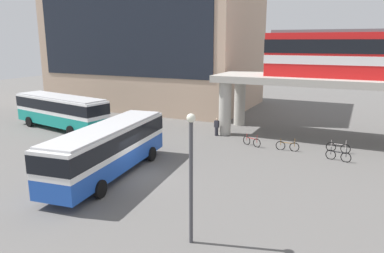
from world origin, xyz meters
TOP-DOWN VIEW (x-y plane):
  - ground_plane at (0.00, 10.00)m, footprint 120.00×120.00m
  - station_building at (-12.95, 24.25)m, footprint 24.99×15.66m
  - bus_main at (-1.76, -0.55)m, footprint 3.82×11.26m
  - bus_secondary at (-13.72, 7.57)m, footprint 11.32×4.52m
  - bicycle_black at (11.03, 8.73)m, footprint 1.76×0.46m
  - bicycle_silver at (10.88, 10.91)m, footprint 1.79×0.23m
  - bicycle_brown at (7.29, 9.68)m, footprint 1.79×0.18m
  - bicycle_red at (4.42, 9.79)m, footprint 1.67×0.75m
  - pedestrian_near_building at (0.64, 11.64)m, footprint 0.44×0.33m
  - lamp_post at (6.21, -5.44)m, footprint 0.36×0.36m

SIDE VIEW (x-z plane):
  - ground_plane at x=0.00m, z-range 0.00..0.00m
  - bicycle_black at x=11.03m, z-range -0.16..0.88m
  - bicycle_silver at x=10.88m, z-range -0.16..0.88m
  - bicycle_brown at x=7.29m, z-range -0.16..0.88m
  - bicycle_red at x=4.42m, z-range -0.16..0.88m
  - pedestrian_near_building at x=0.64m, z-range -0.05..1.52m
  - bus_main at x=-1.76m, z-range 0.38..3.60m
  - bus_secondary at x=-13.72m, z-range 0.38..3.60m
  - lamp_post at x=6.21m, z-range 0.55..6.09m
  - station_building at x=-12.95m, z-range 0.00..16.22m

